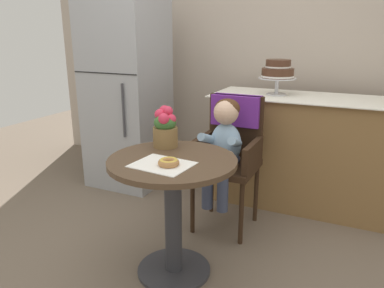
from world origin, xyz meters
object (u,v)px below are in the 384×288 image
at_px(wicker_chair, 231,140).
at_px(tiered_cake_stand, 278,72).
at_px(cafe_table, 173,194).
at_px(flower_vase, 165,127).
at_px(seated_child, 224,141).
at_px(refrigerator, 127,94).
at_px(donut_front, 169,162).

relative_size(wicker_chair, tiered_cake_stand, 3.18).
distance_m(cafe_table, wicker_chair, 0.76).
bearing_deg(tiered_cake_stand, flower_vase, -110.30).
bearing_deg(tiered_cake_stand, seated_child, -104.13).
relative_size(cafe_table, tiered_cake_stand, 2.40).
xyz_separation_m(wicker_chair, refrigerator, (-1.14, 0.36, 0.21)).
bearing_deg(seated_child, donut_front, -94.01).
bearing_deg(donut_front, tiered_cake_stand, 80.79).
bearing_deg(wicker_chair, refrigerator, 158.74).
height_order(cafe_table, seated_child, seated_child).
bearing_deg(seated_child, wicker_chair, 90.00).
relative_size(seated_child, flower_vase, 2.96).
distance_m(seated_child, donut_front, 0.70).
relative_size(cafe_table, donut_front, 6.39).
distance_m(wicker_chair, donut_front, 0.86).
bearing_deg(cafe_table, tiered_cake_stand, 78.41).
relative_size(wicker_chair, refrigerator, 0.56).
relative_size(cafe_table, refrigerator, 0.42).
relative_size(seated_child, tiered_cake_stand, 2.42).
xyz_separation_m(cafe_table, flower_vase, (-0.15, 0.19, 0.33)).
bearing_deg(cafe_table, seated_child, 81.57).
distance_m(flower_vase, refrigerator, 1.29).
height_order(seated_child, tiered_cake_stand, tiered_cake_stand).
distance_m(donut_front, tiered_cake_stand, 1.47).
distance_m(cafe_table, refrigerator, 1.56).
xyz_separation_m(cafe_table, donut_front, (0.04, -0.11, 0.23)).
distance_m(seated_child, flower_vase, 0.49).
bearing_deg(cafe_table, wicker_chair, 83.32).
height_order(donut_front, flower_vase, flower_vase).
distance_m(donut_front, refrigerator, 1.63).
xyz_separation_m(seated_child, donut_front, (-0.05, -0.70, 0.06)).
height_order(cafe_table, flower_vase, flower_vase).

